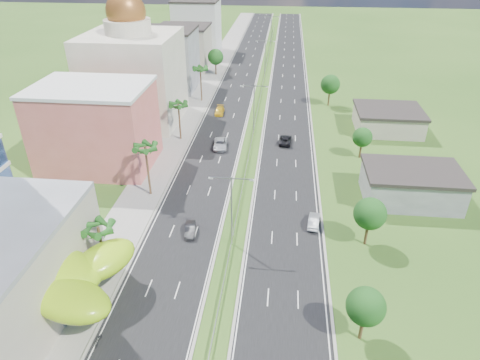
% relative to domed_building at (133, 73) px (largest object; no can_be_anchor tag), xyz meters
% --- Properties ---
extents(ground, '(500.00, 500.00, 0.00)m').
position_rel_domed_building_xyz_m(ground, '(28.00, -55.00, -11.35)').
color(ground, '#2D5119').
rests_on(ground, ground).
extents(road_left, '(11.00, 260.00, 0.04)m').
position_rel_domed_building_xyz_m(road_left, '(20.50, 35.00, -11.33)').
color(road_left, black).
rests_on(road_left, ground).
extents(road_right, '(11.00, 260.00, 0.04)m').
position_rel_domed_building_xyz_m(road_right, '(35.50, 35.00, -11.33)').
color(road_right, black).
rests_on(road_right, ground).
extents(sidewalk_left, '(7.00, 260.00, 0.12)m').
position_rel_domed_building_xyz_m(sidewalk_left, '(11.00, 35.00, -11.29)').
color(sidewalk_left, gray).
rests_on(sidewalk_left, ground).
extents(median_guardrail, '(0.10, 216.06, 0.76)m').
position_rel_domed_building_xyz_m(median_guardrail, '(28.00, 16.99, -10.74)').
color(median_guardrail, gray).
rests_on(median_guardrail, ground).
extents(streetlight_median_b, '(6.04, 0.25, 11.00)m').
position_rel_domed_building_xyz_m(streetlight_median_b, '(28.00, -45.00, -4.61)').
color(streetlight_median_b, gray).
rests_on(streetlight_median_b, ground).
extents(streetlight_median_c, '(6.04, 0.25, 11.00)m').
position_rel_domed_building_xyz_m(streetlight_median_c, '(28.00, -5.00, -4.61)').
color(streetlight_median_c, gray).
rests_on(streetlight_median_c, ground).
extents(streetlight_median_d, '(6.04, 0.25, 11.00)m').
position_rel_domed_building_xyz_m(streetlight_median_d, '(28.00, 40.00, -4.61)').
color(streetlight_median_d, gray).
rests_on(streetlight_median_d, ground).
extents(streetlight_median_e, '(6.04, 0.25, 11.00)m').
position_rel_domed_building_xyz_m(streetlight_median_e, '(28.00, 85.00, -4.61)').
color(streetlight_median_e, gray).
rests_on(streetlight_median_e, ground).
extents(lime_canopy, '(18.00, 15.00, 7.40)m').
position_rel_domed_building_xyz_m(lime_canopy, '(8.00, -59.00, -6.36)').
color(lime_canopy, '#97CD14').
rests_on(lime_canopy, ground).
extents(pink_shophouse, '(20.00, 15.00, 15.00)m').
position_rel_domed_building_xyz_m(pink_shophouse, '(0.00, -23.00, -3.85)').
color(pink_shophouse, '#D06155').
rests_on(pink_shophouse, ground).
extents(domed_building, '(20.00, 20.00, 28.70)m').
position_rel_domed_building_xyz_m(domed_building, '(0.00, 0.00, 0.00)').
color(domed_building, beige).
rests_on(domed_building, ground).
extents(midrise_grey, '(16.00, 15.00, 16.00)m').
position_rel_domed_building_xyz_m(midrise_grey, '(1.00, 25.00, -3.35)').
color(midrise_grey, slate).
rests_on(midrise_grey, ground).
extents(midrise_beige, '(16.00, 15.00, 13.00)m').
position_rel_domed_building_xyz_m(midrise_beige, '(1.00, 47.00, -4.85)').
color(midrise_beige, '#AB9E8D').
rests_on(midrise_beige, ground).
extents(midrise_white, '(16.00, 15.00, 18.00)m').
position_rel_domed_building_xyz_m(midrise_white, '(1.00, 70.00, -2.35)').
color(midrise_white, silver).
rests_on(midrise_white, ground).
extents(shed_near, '(15.00, 10.00, 5.00)m').
position_rel_domed_building_xyz_m(shed_near, '(56.00, -30.00, -8.85)').
color(shed_near, slate).
rests_on(shed_near, ground).
extents(shed_far, '(14.00, 12.00, 4.40)m').
position_rel_domed_building_xyz_m(shed_far, '(58.00, -0.00, -9.15)').
color(shed_far, '#AB9E8D').
rests_on(shed_far, ground).
extents(palm_tree_b, '(3.60, 3.60, 8.10)m').
position_rel_domed_building_xyz_m(palm_tree_b, '(12.50, -53.00, -4.29)').
color(palm_tree_b, '#47301C').
rests_on(palm_tree_b, ground).
extents(palm_tree_c, '(3.60, 3.60, 9.60)m').
position_rel_domed_building_xyz_m(palm_tree_c, '(12.50, -33.00, -2.85)').
color(palm_tree_c, '#47301C').
rests_on(palm_tree_c, ground).
extents(palm_tree_d, '(3.60, 3.60, 8.60)m').
position_rel_domed_building_xyz_m(palm_tree_d, '(12.50, -10.00, -3.81)').
color(palm_tree_d, '#47301C').
rests_on(palm_tree_d, ground).
extents(palm_tree_e, '(3.60, 3.60, 9.40)m').
position_rel_domed_building_xyz_m(palm_tree_e, '(12.50, 15.00, -3.05)').
color(palm_tree_e, '#47301C').
rests_on(palm_tree_e, ground).
extents(leafy_tree_lfar, '(4.90, 4.90, 8.05)m').
position_rel_domed_building_xyz_m(leafy_tree_lfar, '(12.50, 40.00, -5.78)').
color(leafy_tree_lfar, '#47301C').
rests_on(leafy_tree_lfar, ground).
extents(leafy_tree_ra, '(4.20, 4.20, 6.90)m').
position_rel_domed_building_xyz_m(leafy_tree_ra, '(44.00, -60.00, -6.58)').
color(leafy_tree_ra, '#47301C').
rests_on(leafy_tree_ra, ground).
extents(leafy_tree_rb, '(4.55, 4.55, 7.47)m').
position_rel_domed_building_xyz_m(leafy_tree_rb, '(47.00, -43.00, -6.18)').
color(leafy_tree_rb, '#47301C').
rests_on(leafy_tree_rb, ground).
extents(leafy_tree_rc, '(3.85, 3.85, 6.33)m').
position_rel_domed_building_xyz_m(leafy_tree_rc, '(50.00, -15.00, -6.98)').
color(leafy_tree_rc, '#47301C').
rests_on(leafy_tree_rc, ground).
extents(leafy_tree_rd, '(4.90, 4.90, 8.05)m').
position_rel_domed_building_xyz_m(leafy_tree_rd, '(46.00, 15.00, -5.78)').
color(leafy_tree_rd, '#47301C').
rests_on(leafy_tree_rd, ground).
extents(car_dark_left, '(2.05, 4.33, 1.37)m').
position_rel_domed_building_xyz_m(car_dark_left, '(21.55, -43.22, -10.63)').
color(car_dark_left, black).
rests_on(car_dark_left, road_left).
extents(car_silver_mid_left, '(3.22, 6.10, 1.64)m').
position_rel_domed_building_xyz_m(car_silver_mid_left, '(21.70, -13.47, -10.50)').
color(car_silver_mid_left, '#AAADB2').
rests_on(car_silver_mid_left, road_left).
extents(car_yellow_far_left, '(2.33, 5.28, 1.51)m').
position_rel_domed_building_xyz_m(car_yellow_far_left, '(18.70, 5.88, -10.56)').
color(car_yellow_far_left, gold).
rests_on(car_yellow_far_left, road_left).
extents(car_silver_right, '(2.16, 4.76, 1.51)m').
position_rel_domed_building_xyz_m(car_silver_right, '(39.86, -39.20, -10.56)').
color(car_silver_right, '#B1B3B9').
rests_on(car_silver_right, road_right).
extents(car_dark_far_right, '(2.82, 5.50, 1.49)m').
position_rel_domed_building_xyz_m(car_dark_far_right, '(35.17, -9.81, -10.57)').
color(car_dark_far_right, black).
rests_on(car_dark_far_right, road_right).
extents(motorcycle, '(0.55, 1.75, 1.11)m').
position_rel_domed_building_xyz_m(motorcycle, '(15.70, -63.67, -10.76)').
color(motorcycle, black).
rests_on(motorcycle, road_left).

